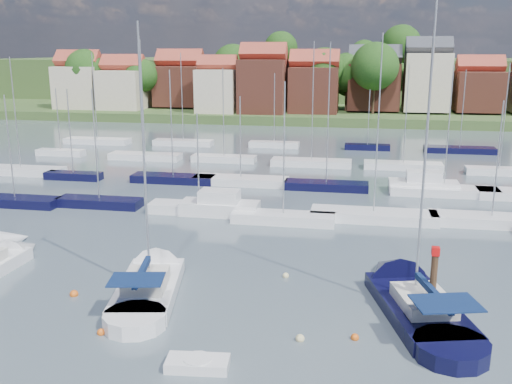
# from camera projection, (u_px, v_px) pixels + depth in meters

# --- Properties ---
(ground) EXTENTS (260.00, 260.00, 0.00)m
(ground) POSITION_uv_depth(u_px,v_px,m) (302.00, 172.00, 69.30)
(ground) COLOR #3F4D55
(ground) RESTS_ON ground
(sailboat_centre) EXTENTS (5.75, 13.23, 17.35)m
(sailboat_centre) POSITION_uv_depth(u_px,v_px,m) (153.00, 279.00, 35.84)
(sailboat_centre) COLOR silver
(sailboat_centre) RESTS_ON ground
(sailboat_navy) EXTENTS (7.17, 14.46, 19.24)m
(sailboat_navy) POSITION_uv_depth(u_px,v_px,m) (406.00, 295.00, 33.53)
(sailboat_navy) COLOR black
(sailboat_navy) RESTS_ON ground
(tender) EXTENTS (3.03, 1.64, 0.63)m
(tender) POSITION_uv_depth(u_px,v_px,m) (198.00, 364.00, 26.34)
(tender) COLOR silver
(tender) RESTS_ON ground
(timber_piling) EXTENTS (0.40, 0.40, 6.62)m
(timber_piling) POSITION_uv_depth(u_px,v_px,m) (432.00, 302.00, 30.39)
(timber_piling) COLOR #4C331E
(timber_piling) RESTS_ON ground
(buoy_b) EXTENTS (0.42, 0.42, 0.42)m
(buoy_b) POSITION_uv_depth(u_px,v_px,m) (101.00, 334.00, 29.58)
(buoy_b) COLOR #D85914
(buoy_b) RESTS_ON ground
(buoy_c) EXTENTS (0.42, 0.42, 0.42)m
(buoy_c) POSITION_uv_depth(u_px,v_px,m) (134.00, 323.00, 30.81)
(buoy_c) COLOR #D85914
(buoy_c) RESTS_ON ground
(buoy_d) EXTENTS (0.46, 0.46, 0.46)m
(buoy_d) POSITION_uv_depth(u_px,v_px,m) (300.00, 340.00, 28.95)
(buoy_d) COLOR beige
(buoy_d) RESTS_ON ground
(buoy_e) EXTENTS (0.42, 0.42, 0.42)m
(buoy_e) POSITION_uv_depth(u_px,v_px,m) (286.00, 277.00, 37.03)
(buoy_e) COLOR beige
(buoy_e) RESTS_ON ground
(buoy_f) EXTENTS (0.42, 0.42, 0.42)m
(buoy_f) POSITION_uv_depth(u_px,v_px,m) (355.00, 339.00, 29.06)
(buoy_f) COLOR #D85914
(buoy_f) RESTS_ON ground
(buoy_g) EXTENTS (0.51, 0.51, 0.51)m
(buoy_g) POSITION_uv_depth(u_px,v_px,m) (74.00, 296.00, 34.24)
(buoy_g) COLOR #D85914
(buoy_g) RESTS_ON ground
(marina_field) EXTENTS (79.62, 41.41, 15.93)m
(marina_field) POSITION_uv_depth(u_px,v_px,m) (314.00, 177.00, 64.23)
(marina_field) COLOR silver
(marina_field) RESTS_ON ground
(far_shore_town) EXTENTS (212.46, 90.00, 22.27)m
(far_shore_town) POSITION_uv_depth(u_px,v_px,m) (346.00, 87.00, 156.24)
(far_shore_town) COLOR #3E542A
(far_shore_town) RESTS_ON ground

